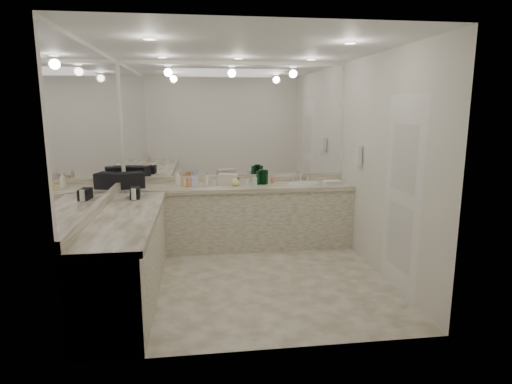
{
  "coord_description": "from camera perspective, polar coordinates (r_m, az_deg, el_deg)",
  "views": [
    {
      "loc": [
        -0.53,
        -4.68,
        1.97
      ],
      "look_at": [
        0.15,
        0.4,
        0.95
      ],
      "focal_mm": 30.0,
      "sensor_mm": 36.0,
      "label": 1
    }
  ],
  "objects": [
    {
      "name": "vanity_left_top",
      "position": [
        4.57,
        -16.99,
        -3.18
      ],
      "size": [
        0.64,
        2.42,
        0.06
      ],
      "primitive_type": "cube",
      "color": "beige",
      "rests_on": "vanity_left_base"
    },
    {
      "name": "soap_bottle_b",
      "position": [
        5.96,
        -8.12,
        1.68
      ],
      "size": [
        0.09,
        0.09,
        0.19
      ],
      "primitive_type": "imported",
      "rotation": [
        0.0,
        0.0,
        -0.06
      ],
      "color": "silver",
      "rests_on": "vanity_back_top"
    },
    {
      "name": "mirror_left",
      "position": [
        4.8,
        -20.6,
        8.2
      ],
      "size": [
        0.01,
        2.92,
        1.55
      ],
      "primitive_type": "cube",
      "color": "white",
      "rests_on": "wall_left"
    },
    {
      "name": "sink",
      "position": [
        6.15,
        6.39,
        1.09
      ],
      "size": [
        0.44,
        0.44,
        0.03
      ],
      "primitive_type": "cylinder",
      "color": "white",
      "rests_on": "vanity_back_top"
    },
    {
      "name": "amenity_bottle_7",
      "position": [
        6.05,
        -6.55,
        1.6
      ],
      "size": [
        0.04,
        0.04,
        0.13
      ],
      "primitive_type": "cylinder",
      "color": "white",
      "rests_on": "vanity_back_top"
    },
    {
      "name": "amenity_bottle_1",
      "position": [
        6.03,
        -1.13,
        1.34
      ],
      "size": [
        0.04,
        0.04,
        0.07
      ],
      "primitive_type": "cylinder",
      "color": "silver",
      "rests_on": "vanity_back_top"
    },
    {
      "name": "green_bottle_3",
      "position": [
        6.07,
        1.28,
        2.02
      ],
      "size": [
        0.07,
        0.07,
        0.2
      ],
      "primitive_type": "cylinder",
      "color": "#10542C",
      "rests_on": "vanity_back_top"
    },
    {
      "name": "ceiling",
      "position": [
        4.75,
        -1.23,
        18.85
      ],
      "size": [
        3.2,
        3.2,
        0.0
      ],
      "primitive_type": "plane",
      "color": "white",
      "rests_on": "floor"
    },
    {
      "name": "amenity_bottle_0",
      "position": [
        6.0,
        -2.49,
        1.44
      ],
      "size": [
        0.05,
        0.05,
        0.11
      ],
      "primitive_type": "cylinder",
      "color": "#3F3F4C",
      "rests_on": "vanity_back_top"
    },
    {
      "name": "amenity_bottle_4",
      "position": [
        5.99,
        -0.16,
        1.47
      ],
      "size": [
        0.06,
        0.06,
        0.11
      ],
      "primitive_type": "cylinder",
      "color": "silver",
      "rests_on": "vanity_back_top"
    },
    {
      "name": "amenity_bottle_6",
      "position": [
        6.18,
        2.2,
        1.54
      ],
      "size": [
        0.05,
        0.05,
        0.06
      ],
      "primitive_type": "cylinder",
      "color": "#E57F66",
      "rests_on": "vanity_back_top"
    },
    {
      "name": "amenity_bottle_5",
      "position": [
        5.94,
        -9.49,
        1.22
      ],
      "size": [
        0.04,
        0.04,
        0.11
      ],
      "primitive_type": "cylinder",
      "color": "#F2D84C",
      "rests_on": "vanity_back_top"
    },
    {
      "name": "vanity_left_base",
      "position": [
        4.7,
        -16.8,
        -8.5
      ],
      "size": [
        0.6,
        2.4,
        0.84
      ],
      "primitive_type": "cube",
      "color": "beige",
      "rests_on": "floor"
    },
    {
      "name": "amenity_bottle_2",
      "position": [
        5.95,
        -9.0,
        1.33
      ],
      "size": [
        0.05,
        0.05,
        0.12
      ],
      "primitive_type": "cylinder",
      "color": "#E57F66",
      "rests_on": "vanity_back_top"
    },
    {
      "name": "amenity_bottle_3",
      "position": [
        6.0,
        -5.54,
        1.2
      ],
      "size": [
        0.06,
        0.06,
        0.06
      ],
      "primitive_type": "cylinder",
      "color": "silver",
      "rests_on": "vanity_back_top"
    },
    {
      "name": "black_toiletry_bag",
      "position": [
        6.01,
        -16.58,
        1.56
      ],
      "size": [
        0.44,
        0.34,
        0.22
      ],
      "primitive_type": "cube",
      "rotation": [
        0.0,
        0.0,
        0.29
      ],
      "color": "black",
      "rests_on": "vanity_back_top"
    },
    {
      "name": "backsplash_left",
      "position": [
        4.9,
        -19.84,
        -1.46
      ],
      "size": [
        0.04,
        3.0,
        0.1
      ],
      "primitive_type": "cube",
      "color": "beige",
      "rests_on": "vanity_left_top"
    },
    {
      "name": "cream_cosmetic_case",
      "position": [
        6.03,
        -3.76,
        1.71
      ],
      "size": [
        0.3,
        0.23,
        0.15
      ],
      "primitive_type": "cube",
      "rotation": [
        0.0,
        0.0,
        -0.3
      ],
      "color": "beige",
      "rests_on": "vanity_back_top"
    },
    {
      "name": "floor",
      "position": [
        5.1,
        -1.11,
        -11.49
      ],
      "size": [
        3.2,
        3.2,
        0.0
      ],
      "primitive_type": "plane",
      "color": "beige",
      "rests_on": "ground"
    },
    {
      "name": "amenity_bottle_8",
      "position": [
        6.1,
        -9.96,
        1.52
      ],
      "size": [
        0.06,
        0.06,
        0.12
      ],
      "primitive_type": "cylinder",
      "color": "#E0B28C",
      "rests_on": "vanity_back_top"
    },
    {
      "name": "black_bag_spill",
      "position": [
        5.33,
        -15.81,
        -0.08
      ],
      "size": [
        0.13,
        0.25,
        0.13
      ],
      "primitive_type": "cube",
      "rotation": [
        0.0,
        0.0,
        0.08
      ],
      "color": "black",
      "rests_on": "vanity_left_top"
    },
    {
      "name": "wall_left",
      "position": [
        4.84,
        -20.35,
        2.58
      ],
      "size": [
        0.02,
        3.0,
        2.6
      ],
      "primitive_type": "cube",
      "color": "silver",
      "rests_on": "floor"
    },
    {
      "name": "wall_back",
      "position": [
        6.23,
        -2.74,
        5.04
      ],
      "size": [
        3.2,
        0.02,
        2.6
      ],
      "primitive_type": "cube",
      "color": "silver",
      "rests_on": "floor"
    },
    {
      "name": "wall_right",
      "position": [
        5.18,
        16.73,
        3.32
      ],
      "size": [
        0.02,
        3.0,
        2.6
      ],
      "primitive_type": "cube",
      "color": "silver",
      "rests_on": "floor"
    },
    {
      "name": "lotion_left",
      "position": [
        5.2,
        -16.01,
        -0.35
      ],
      "size": [
        0.06,
        0.06,
        0.13
      ],
      "primitive_type": "cylinder",
      "color": "white",
      "rests_on": "vanity_left_top"
    },
    {
      "name": "green_bottle_2",
      "position": [
        6.03,
        1.0,
        2.0
      ],
      "size": [
        0.07,
        0.07,
        0.21
      ],
      "primitive_type": "cylinder",
      "color": "#10542C",
      "rests_on": "vanity_back_top"
    },
    {
      "name": "faucet",
      "position": [
        6.34,
        5.95,
        2.09
      ],
      "size": [
        0.24,
        0.16,
        0.14
      ],
      "primitive_type": "cube",
      "color": "silver",
      "rests_on": "vanity_back_top"
    },
    {
      "name": "backsplash_back",
      "position": [
        6.26,
        -2.69,
        1.84
      ],
      "size": [
        3.2,
        0.04,
        0.1
      ],
      "primitive_type": "cube",
      "color": "beige",
      "rests_on": "vanity_back_top"
    },
    {
      "name": "soap_bottle_a",
      "position": [
        6.03,
        -10.37,
        1.89
      ],
      "size": [
        0.09,
        0.09,
        0.22
      ],
      "primitive_type": "imported",
      "rotation": [
        0.0,
        0.0,
        0.1
      ],
      "color": "white",
      "rests_on": "vanity_back_top"
    },
    {
      "name": "vanity_back_top",
      "position": [
        5.99,
        -2.44,
        0.63
      ],
      "size": [
        3.2,
        0.64,
        0.06
      ],
      "primitive_type": "cube",
      "color": "beige",
      "rests_on": "vanity_back_base"
    },
    {
      "name": "door",
      "position": [
        4.77,
        18.87,
        -0.5
      ],
      "size": [
        0.02,
        0.82,
        2.1
      ],
      "primitive_type": "cube",
      "color": "white",
      "rests_on": "wall_right"
    },
    {
      "name": "vanity_back_base",
      "position": [
        6.1,
        -2.41,
        -3.51
      ],
      "size": [
        3.2,
        0.6,
        0.84
      ],
      "primitive_type": "cube",
      "color": "beige",
      "rests_on": "floor"
    },
    {
      "name": "mirror_back",
      "position": [
        6.19,
        -2.77,
        9.4
      ],
      "size": [
        3.12,
        0.01,
        1.55
      ],
      "primitive_type": "cube",
      "color": "white",
      "rests_on": "wall_back"
    },
    {
      "name": "hand_towel",
      "position": [
        6.22,
        10.09,
        1.33
      ],
      "size": [
        0.24,
        0.17,
        0.04
      ],
      "primitive_type": "cube",
      "rotation": [
        0.0,
        0.0,
        0.07
      ],
      "color": "white",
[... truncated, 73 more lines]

